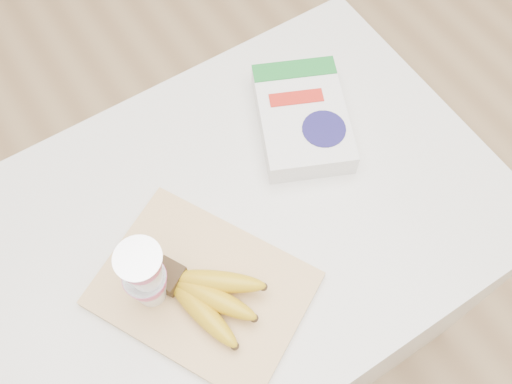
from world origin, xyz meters
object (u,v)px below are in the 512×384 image
bananas (206,295)px  cereal_box (302,118)px  table (232,290)px  yogurt_stack (145,276)px  cutting_board (203,289)px

bananas → cereal_box: size_ratio=0.67×
bananas → table: bearing=48.0°
table → yogurt_stack: bearing=-162.7°
bananas → yogurt_stack: (-0.07, 0.06, 0.07)m
table → yogurt_stack: size_ratio=6.16×
cereal_box → bananas: bearing=-123.7°
table → cutting_board: 0.41m
bananas → yogurt_stack: 0.11m
bananas → yogurt_stack: size_ratio=1.16×
table → cutting_board: bearing=-137.5°
table → cutting_board: (-0.09, -0.09, 0.39)m
yogurt_stack → cereal_box: (0.40, 0.15, -0.08)m
bananas → cutting_board: bearing=81.5°
yogurt_stack → cereal_box: 0.44m
bananas → yogurt_stack: bearing=141.0°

